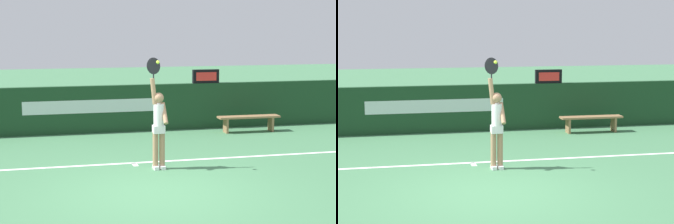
% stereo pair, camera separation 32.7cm
% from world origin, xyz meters
% --- Properties ---
extents(ground_plane, '(60.00, 60.00, 0.00)m').
position_xyz_m(ground_plane, '(0.00, 0.00, 0.00)').
color(ground_plane, '#41784E').
extents(court_lines, '(10.94, 5.70, 0.00)m').
position_xyz_m(court_lines, '(0.00, -0.48, 0.00)').
color(court_lines, white).
rests_on(court_lines, ground).
extents(back_wall, '(15.25, 0.19, 1.30)m').
position_xyz_m(back_wall, '(-0.00, 6.05, 0.65)').
color(back_wall, '#183C20').
rests_on(back_wall, ground).
extents(speed_display, '(0.76, 0.13, 0.39)m').
position_xyz_m(speed_display, '(2.76, 6.05, 1.49)').
color(speed_display, black).
rests_on(speed_display, back_wall).
extents(tennis_player, '(0.42, 0.37, 2.32)m').
position_xyz_m(tennis_player, '(0.41, 1.67, 0.95)').
color(tennis_player, '#A47B59').
rests_on(tennis_player, ground).
extents(tennis_ball, '(0.07, 0.07, 0.07)m').
position_xyz_m(tennis_ball, '(0.36, 1.47, 2.22)').
color(tennis_ball, '#CCE637').
extents(courtside_bench_near, '(1.75, 0.38, 0.45)m').
position_xyz_m(courtside_bench_near, '(3.75, 5.18, 0.35)').
color(courtside_bench_near, '#926C47').
rests_on(courtside_bench_near, ground).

